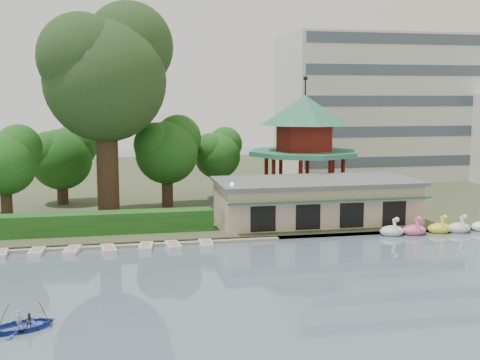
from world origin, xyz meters
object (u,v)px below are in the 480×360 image
object	(u,v)px
pavilion	(305,138)
big_tree	(106,69)
rowboat_with_passengers	(24,321)
boathouse	(316,200)
dock	(68,247)

from	to	relation	value
pavilion	big_tree	size ratio (longest dim) A/B	0.65
big_tree	rowboat_with_passengers	distance (m)	31.37
boathouse	pavilion	bearing A→B (deg)	78.72
dock	big_tree	xyz separation A→B (m)	(3.16, 10.99, 14.36)
dock	boathouse	xyz separation A→B (m)	(22.00, 4.77, 2.25)
dock	pavilion	xyz separation A→B (m)	(24.00, 14.80, 7.36)
boathouse	pavilion	distance (m)	11.43
big_tree	pavilion	bearing A→B (deg)	10.37
big_tree	dock	bearing A→B (deg)	-106.03
boathouse	pavilion	world-z (taller)	pavilion
rowboat_with_passengers	big_tree	bearing A→B (deg)	81.78
big_tree	rowboat_with_passengers	bearing A→B (deg)	-98.22
pavilion	boathouse	bearing A→B (deg)	-101.28
boathouse	rowboat_with_passengers	xyz separation A→B (m)	(-22.85, -21.56, -1.91)
boathouse	pavilion	size ratio (longest dim) A/B	1.38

